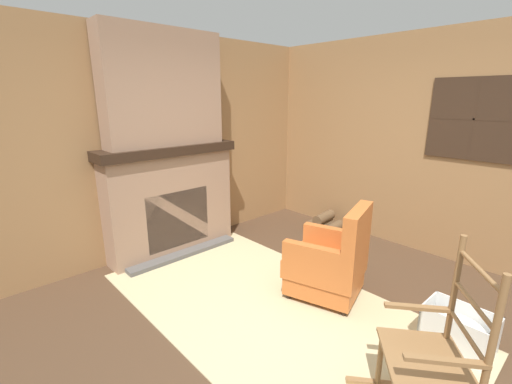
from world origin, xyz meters
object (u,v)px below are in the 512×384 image
(rocking_chair, at_px, (432,366))
(laundry_basket, at_px, (458,330))
(firewood_stack, at_px, (324,224))
(oil_lamp_vase, at_px, (123,140))
(armchair, at_px, (330,264))
(storage_case, at_px, (191,136))

(rocking_chair, xyz_separation_m, laundry_basket, (-0.09, 0.84, -0.24))
(firewood_stack, height_order, oil_lamp_vase, oil_lamp_vase)
(laundry_basket, bearing_deg, firewood_stack, 150.32)
(laundry_basket, distance_m, oil_lamp_vase, 3.61)
(armchair, height_order, laundry_basket, armchair)
(firewood_stack, relative_size, storage_case, 1.79)
(armchair, height_order, firewood_stack, armchair)
(armchair, height_order, oil_lamp_vase, oil_lamp_vase)
(laundry_basket, xyz_separation_m, storage_case, (-3.14, -0.36, 1.27))
(laundry_basket, height_order, oil_lamp_vase, oil_lamp_vase)
(rocking_chair, bearing_deg, firewood_stack, -81.02)
(firewood_stack, xyz_separation_m, storage_case, (-0.95, -1.61, 1.33))
(rocking_chair, xyz_separation_m, firewood_stack, (-2.28, 2.10, -0.30))
(firewood_stack, xyz_separation_m, oil_lamp_vase, (-0.95, -2.47, 1.35))
(laundry_basket, distance_m, storage_case, 3.41)
(firewood_stack, xyz_separation_m, laundry_basket, (2.19, -1.25, 0.06))
(firewood_stack, bearing_deg, laundry_basket, -29.68)
(firewood_stack, relative_size, oil_lamp_vase, 1.73)
(armchair, height_order, rocking_chair, rocking_chair)
(armchair, distance_m, firewood_stack, 1.77)
(oil_lamp_vase, relative_size, storage_case, 1.03)
(armchair, relative_size, laundry_basket, 1.91)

